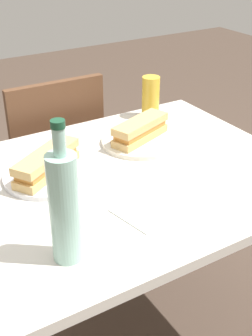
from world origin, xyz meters
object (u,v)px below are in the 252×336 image
at_px(chair_far, 52,161).
at_px(baguette_sandwich_near, 140,130).
at_px(knife_near, 125,135).
at_px(water_bottle, 64,206).
at_px(plate_far, 48,175).
at_px(baguette_sandwich_far, 47,163).
at_px(dining_table, 126,208).
at_px(beer_glass, 151,97).
at_px(plate_near, 140,141).
at_px(knife_far, 29,170).

bearing_deg(chair_far, baguette_sandwich_near, -71.83).
relative_size(knife_near, water_bottle, 0.50).
relative_size(knife_near, plate_far, 0.64).
xyz_separation_m(baguette_sandwich_near, plate_far, (-0.35, -0.05, -0.04)).
bearing_deg(baguette_sandwich_far, plate_far, -90.00).
distance_m(dining_table, beer_glass, 0.49).
relative_size(baguette_sandwich_far, water_bottle, 0.72).
distance_m(plate_far, water_bottle, 0.38).
bearing_deg(chair_far, plate_far, -112.01).
xyz_separation_m(knife_near, baguette_sandwich_far, (-0.32, -0.10, 0.03)).
xyz_separation_m(plate_near, beer_glass, (0.16, 0.17, 0.07)).
height_order(dining_table, baguette_sandwich_far, baguette_sandwich_far).
bearing_deg(knife_near, baguette_sandwich_far, -162.35).
relative_size(knife_near, beer_glass, 1.08).
xyz_separation_m(plate_far, beer_glass, (0.51, 0.22, 0.07)).
bearing_deg(beer_glass, baguette_sandwich_near, -132.17).
xyz_separation_m(baguette_sandwich_near, beer_glass, (0.16, 0.17, 0.03)).
distance_m(baguette_sandwich_far, beer_glass, 0.56).
bearing_deg(knife_far, dining_table, -29.89).
bearing_deg(water_bottle, knife_far, 81.65).
xyz_separation_m(dining_table, plate_far, (-0.20, 0.10, 0.13)).
distance_m(plate_far, baguette_sandwich_far, 0.04).
bearing_deg(baguette_sandwich_far, plate_near, 8.52).
distance_m(plate_near, knife_near, 0.06).
height_order(dining_table, chair_far, chair_far).
relative_size(chair_far, baguette_sandwich_near, 3.80).
height_order(knife_near, knife_far, same).
bearing_deg(chair_far, knife_near, -73.68).
height_order(baguette_sandwich_far, beer_glass, beer_glass).
bearing_deg(baguette_sandwich_far, beer_glass, 23.91).
relative_size(knife_far, beer_glass, 0.91).
relative_size(chair_far, plate_near, 3.39).
bearing_deg(beer_glass, plate_near, -132.17).
bearing_deg(water_bottle, chair_far, 70.56).
xyz_separation_m(plate_near, knife_far, (-0.39, -0.01, 0.01)).
distance_m(plate_near, beer_glass, 0.24).
height_order(knife_near, water_bottle, water_bottle).
xyz_separation_m(baguette_sandwich_near, knife_far, (-0.39, -0.01, -0.03)).
bearing_deg(baguette_sandwich_near, plate_far, -171.48).
bearing_deg(baguette_sandwich_far, knife_near, 17.65).
bearing_deg(knife_near, chair_far, 106.32).
distance_m(baguette_sandwich_far, knife_far, 0.07).
relative_size(plate_far, beer_glass, 1.67).
xyz_separation_m(knife_near, beer_glass, (0.19, 0.12, 0.06)).
distance_m(plate_near, water_bottle, 0.62).
bearing_deg(dining_table, beer_glass, 46.93).
relative_size(dining_table, chair_far, 1.17).
bearing_deg(baguette_sandwich_near, chair_far, 108.17).
distance_m(dining_table, water_bottle, 0.47).
distance_m(plate_near, baguette_sandwich_far, 0.36).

